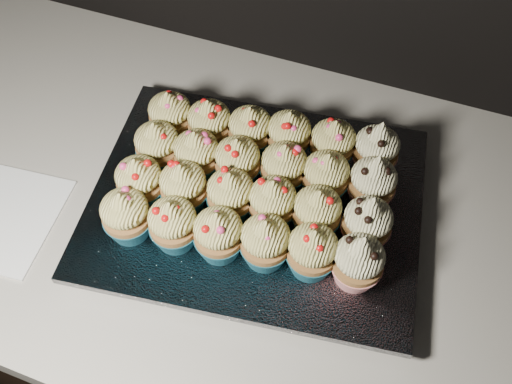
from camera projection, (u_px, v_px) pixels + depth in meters
cabinet at (261, 332)px, 1.19m from camera, size 2.40×0.60×0.86m
worktop at (263, 215)px, 0.82m from camera, size 2.44×0.64×0.04m
baking_tray at (256, 208)px, 0.79m from camera, size 0.45×0.36×0.02m
foil_lining at (256, 201)px, 0.78m from camera, size 0.48×0.40×0.01m
cupcake_0 at (126, 215)px, 0.71m from camera, size 0.06×0.06×0.08m
cupcake_1 at (173, 224)px, 0.70m from camera, size 0.06×0.06×0.08m
cupcake_2 at (219, 234)px, 0.70m from camera, size 0.06×0.06×0.08m
cupcake_3 at (265, 242)px, 0.69m from camera, size 0.06×0.06×0.08m
cupcake_4 at (312, 251)px, 0.68m from camera, size 0.06×0.06×0.08m
cupcake_5 at (358, 261)px, 0.67m from camera, size 0.06×0.06×0.10m
cupcake_6 at (140, 181)px, 0.74m from camera, size 0.06×0.06×0.08m
cupcake_7 at (184, 187)px, 0.74m from camera, size 0.06×0.06×0.08m
cupcake_8 at (231, 195)px, 0.73m from camera, size 0.06×0.06×0.08m
cupcake_9 at (272, 203)px, 0.72m from camera, size 0.06×0.06×0.08m
cupcake_10 at (317, 212)px, 0.71m from camera, size 0.06×0.06×0.08m
cupcake_11 at (367, 223)px, 0.70m from camera, size 0.06×0.06×0.10m
cupcake_12 at (158, 146)px, 0.78m from camera, size 0.06×0.06×0.08m
cupcake_13 at (197, 155)px, 0.77m from camera, size 0.06×0.06×0.08m
cupcake_14 at (237, 162)px, 0.76m from camera, size 0.06×0.06×0.08m
cupcake_15 at (284, 167)px, 0.75m from camera, size 0.06×0.06×0.08m
cupcake_16 at (325, 176)px, 0.75m from camera, size 0.06×0.06×0.08m
cupcake_17 at (372, 182)px, 0.74m from camera, size 0.06×0.06×0.10m
cupcake_18 at (171, 116)px, 0.81m from camera, size 0.06×0.06×0.08m
cupcake_19 at (210, 124)px, 0.80m from camera, size 0.06×0.06×0.08m
cupcake_20 at (250, 130)px, 0.79m from camera, size 0.06×0.06×0.08m
cupcake_21 at (289, 135)px, 0.79m from camera, size 0.06×0.06×0.08m
cupcake_22 at (332, 144)px, 0.78m from camera, size 0.06×0.06×0.08m
cupcake_23 at (376, 150)px, 0.77m from camera, size 0.06×0.06×0.10m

